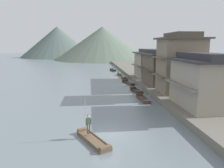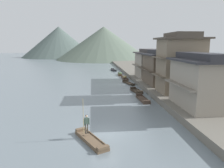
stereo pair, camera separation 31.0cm
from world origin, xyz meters
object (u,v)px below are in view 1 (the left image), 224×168
boat_moored_second (113,70)px  boat_moored_third (119,74)px  boatman_person (88,122)px  boat_midriver_drifting (143,99)px  boat_moored_far (136,91)px  boat_midriver_upstream (128,83)px  boat_moored_nearest (124,78)px  house_waterfront_tall (161,67)px  house_waterfront_nearest (199,81)px  house_waterfront_second (180,63)px  boat_foreground_poled (93,140)px  house_waterfront_narrow (149,63)px

boat_moored_second → boat_moored_third: bearing=-86.0°
boatman_person → boat_midriver_drifting: boatman_person is taller
boatman_person → boat_moored_second: bearing=81.5°
boat_moored_far → boat_midriver_upstream: size_ratio=0.76×
boat_moored_third → boat_midriver_upstream: 12.34m
boat_moored_nearest → boat_moored_second: (-0.97, 16.29, -0.09)m
house_waterfront_tall → boat_midriver_drifting: bearing=-122.0°
boat_moored_nearest → boat_moored_far: bearing=-90.5°
house_waterfront_nearest → house_waterfront_second: house_waterfront_second is taller
boat_foreground_poled → boat_moored_far: size_ratio=1.19×
boat_midriver_drifting → house_waterfront_nearest: size_ratio=0.53×
house_waterfront_second → house_waterfront_narrow: size_ratio=1.15×
boat_foreground_poled → boat_moored_third: bearing=79.0°
boat_foreground_poled → boat_moored_second: bearing=82.1°
house_waterfront_tall → boat_midriver_upstream: bearing=136.3°
boat_midriver_drifting → house_waterfront_narrow: size_ratio=0.58×
boat_moored_nearest → boat_midriver_drifting: (-0.37, -19.28, -0.09)m
boat_moored_nearest → boat_foreground_poled: bearing=-103.6°
boat_moored_second → boat_moored_third: (0.69, -9.89, 0.11)m
boat_foreground_poled → house_waterfront_narrow: size_ratio=0.57×
boat_foreground_poled → boat_moored_nearest: bearing=76.4°
boat_foreground_poled → boat_moored_far: boat_moored_far is taller
boat_moored_second → house_waterfront_second: (6.37, -34.29, 4.94)m
boat_midriver_drifting → house_waterfront_narrow: bearing=71.8°
boat_moored_nearest → house_waterfront_second: size_ratio=0.62×
boat_midriver_upstream → house_waterfront_second: bearing=-65.3°
boat_moored_third → house_waterfront_narrow: (5.37, -8.99, 3.51)m
boat_foreground_poled → house_waterfront_narrow: bearing=66.4°
boat_moored_nearest → house_waterfront_narrow: house_waterfront_narrow is taller
boat_midriver_upstream → boatman_person: bearing=-107.4°
house_waterfront_nearest → house_waterfront_second: (0.96, 7.57, 1.31)m
house_waterfront_nearest → boat_moored_far: bearing=111.1°
boat_moored_third → boat_moored_far: (0.14, -20.14, -0.10)m
boat_midriver_upstream → house_waterfront_second: size_ratio=0.55×
boat_foreground_poled → boat_moored_nearest: boat_moored_nearest is taller
boat_foreground_poled → house_waterfront_second: (13.07, 13.77, 4.96)m
boatman_person → boat_midriver_drifting: bearing=57.0°
boatman_person → house_waterfront_narrow: (13.13, 28.48, 2.33)m
boat_moored_second → house_waterfront_nearest: size_ratio=0.52×
boat_midriver_drifting → house_waterfront_narrow: house_waterfront_narrow is taller
boat_moored_far → house_waterfront_nearest: house_waterfront_nearest is taller
boat_foreground_poled → boat_midriver_drifting: bearing=59.7°
house_waterfront_second → house_waterfront_tall: 7.37m
boat_moored_far → house_waterfront_tall: house_waterfront_tall is taller
boat_foreground_poled → boat_moored_second: 48.52m
boatman_person → boat_midriver_drifting: size_ratio=0.70×
boat_midriver_upstream → house_waterfront_narrow: bearing=32.6°
boat_midriver_drifting → house_waterfront_tall: house_waterfront_tall is taller
boat_foreground_poled → boat_midriver_drifting: 14.46m
boat_midriver_drifting → house_waterfront_tall: bearing=58.0°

